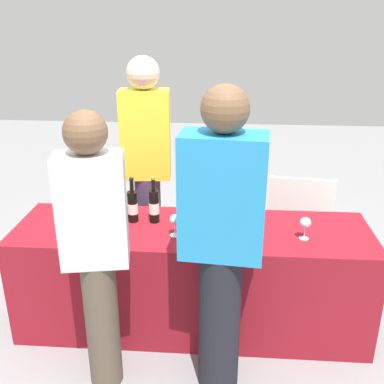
{
  "coord_description": "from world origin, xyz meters",
  "views": [
    {
      "loc": [
        0.19,
        -2.59,
        2.02
      ],
      "look_at": [
        0.0,
        0.0,
        0.98
      ],
      "focal_mm": 42.27,
      "sensor_mm": 36.0,
      "label": 1
    }
  ],
  "objects_px": {
    "wine_glass_2": "(114,220)",
    "guest_1": "(222,240)",
    "wine_glass_5": "(305,224)",
    "server_pouring": "(147,163)",
    "wine_bottle_2": "(154,206)",
    "wine_glass_0": "(60,216)",
    "wine_glass_4": "(242,223)",
    "wine_glass_3": "(175,221)",
    "menu_board": "(299,220)",
    "wine_bottle_0": "(116,204)",
    "wine_glass_1": "(66,222)",
    "guest_0": "(95,246)",
    "wine_bottle_3": "(211,210)",
    "wine_bottle_1": "(133,206)"
  },
  "relations": [
    {
      "from": "wine_glass_2",
      "to": "guest_1",
      "type": "xyz_separation_m",
      "value": [
        0.66,
        -0.4,
        0.1
      ]
    },
    {
      "from": "wine_glass_5",
      "to": "server_pouring",
      "type": "height_order",
      "value": "server_pouring"
    },
    {
      "from": "wine_bottle_2",
      "to": "wine_glass_0",
      "type": "distance_m",
      "value": 0.6
    },
    {
      "from": "wine_bottle_2",
      "to": "wine_glass_4",
      "type": "distance_m",
      "value": 0.59
    },
    {
      "from": "server_pouring",
      "to": "wine_glass_4",
      "type": "bearing_deg",
      "value": 132.34
    },
    {
      "from": "wine_glass_0",
      "to": "wine_glass_3",
      "type": "relative_size",
      "value": 0.91
    },
    {
      "from": "server_pouring",
      "to": "menu_board",
      "type": "xyz_separation_m",
      "value": [
        1.22,
        0.35,
        -0.6
      ]
    },
    {
      "from": "wine_bottle_0",
      "to": "wine_glass_1",
      "type": "bearing_deg",
      "value": -134.79
    },
    {
      "from": "wine_bottle_0",
      "to": "wine_glass_2",
      "type": "bearing_deg",
      "value": -80.92
    },
    {
      "from": "wine_glass_2",
      "to": "guest_0",
      "type": "height_order",
      "value": "guest_0"
    },
    {
      "from": "wine_bottle_0",
      "to": "server_pouring",
      "type": "bearing_deg",
      "value": 75.87
    },
    {
      "from": "wine_bottle_3",
      "to": "wine_glass_3",
      "type": "xyz_separation_m",
      "value": [
        -0.22,
        -0.16,
        -0.0
      ]
    },
    {
      "from": "wine_bottle_0",
      "to": "menu_board",
      "type": "distance_m",
      "value": 1.65
    },
    {
      "from": "wine_glass_0",
      "to": "menu_board",
      "type": "xyz_separation_m",
      "value": [
        1.67,
        0.99,
        -0.44
      ]
    },
    {
      "from": "wine_bottle_2",
      "to": "menu_board",
      "type": "bearing_deg",
      "value": 37.4
    },
    {
      "from": "guest_0",
      "to": "wine_glass_0",
      "type": "bearing_deg",
      "value": 116.74
    },
    {
      "from": "wine_bottle_2",
      "to": "wine_glass_0",
      "type": "xyz_separation_m",
      "value": [
        -0.58,
        -0.15,
        -0.02
      ]
    },
    {
      "from": "guest_1",
      "to": "wine_glass_2",
      "type": "bearing_deg",
      "value": 154.6
    },
    {
      "from": "wine_glass_4",
      "to": "menu_board",
      "type": "relative_size",
      "value": 0.17
    },
    {
      "from": "menu_board",
      "to": "wine_bottle_0",
      "type": "bearing_deg",
      "value": -141.14
    },
    {
      "from": "wine_glass_4",
      "to": "server_pouring",
      "type": "distance_m",
      "value": 0.96
    },
    {
      "from": "wine_glass_2",
      "to": "wine_bottle_2",
      "type": "bearing_deg",
      "value": 43.99
    },
    {
      "from": "wine_glass_2",
      "to": "server_pouring",
      "type": "xyz_separation_m",
      "value": [
        0.09,
        0.7,
        0.14
      ]
    },
    {
      "from": "wine_glass_1",
      "to": "guest_0",
      "type": "bearing_deg",
      "value": -53.09
    },
    {
      "from": "wine_glass_1",
      "to": "server_pouring",
      "type": "height_order",
      "value": "server_pouring"
    },
    {
      "from": "wine_bottle_0",
      "to": "wine_bottle_1",
      "type": "relative_size",
      "value": 1.09
    },
    {
      "from": "wine_bottle_3",
      "to": "wine_glass_2",
      "type": "height_order",
      "value": "wine_bottle_3"
    },
    {
      "from": "wine_bottle_3",
      "to": "wine_glass_1",
      "type": "height_order",
      "value": "wine_bottle_3"
    },
    {
      "from": "wine_glass_1",
      "to": "server_pouring",
      "type": "relative_size",
      "value": 0.08
    },
    {
      "from": "wine_bottle_2",
      "to": "wine_glass_4",
      "type": "bearing_deg",
      "value": -15.96
    },
    {
      "from": "wine_bottle_1",
      "to": "wine_glass_3",
      "type": "bearing_deg",
      "value": -32.21
    },
    {
      "from": "server_pouring",
      "to": "wine_glass_5",
      "type": "bearing_deg",
      "value": 143.86
    },
    {
      "from": "menu_board",
      "to": "wine_glass_0",
      "type": "bearing_deg",
      "value": -142.48
    },
    {
      "from": "wine_glass_0",
      "to": "wine_glass_1",
      "type": "xyz_separation_m",
      "value": [
        0.08,
        -0.1,
        0.01
      ]
    },
    {
      "from": "wine_glass_4",
      "to": "wine_bottle_2",
      "type": "bearing_deg",
      "value": 164.04
    },
    {
      "from": "wine_bottle_1",
      "to": "guest_1",
      "type": "bearing_deg",
      "value": -46.02
    },
    {
      "from": "wine_glass_2",
      "to": "guest_1",
      "type": "distance_m",
      "value": 0.78
    },
    {
      "from": "wine_glass_2",
      "to": "guest_0",
      "type": "bearing_deg",
      "value": -88.53
    },
    {
      "from": "wine_glass_2",
      "to": "wine_glass_4",
      "type": "height_order",
      "value": "wine_glass_2"
    },
    {
      "from": "menu_board",
      "to": "guest_1",
      "type": "bearing_deg",
      "value": -107.27
    },
    {
      "from": "wine_glass_5",
      "to": "server_pouring",
      "type": "relative_size",
      "value": 0.08
    },
    {
      "from": "wine_bottle_1",
      "to": "wine_glass_3",
      "type": "xyz_separation_m",
      "value": [
        0.3,
        -0.19,
        -0.01
      ]
    },
    {
      "from": "wine_glass_0",
      "to": "wine_glass_1",
      "type": "relative_size",
      "value": 0.94
    },
    {
      "from": "wine_bottle_3",
      "to": "wine_glass_0",
      "type": "distance_m",
      "value": 0.96
    },
    {
      "from": "wine_bottle_2",
      "to": "menu_board",
      "type": "relative_size",
      "value": 0.42
    },
    {
      "from": "wine_bottle_1",
      "to": "wine_glass_0",
      "type": "distance_m",
      "value": 0.46
    },
    {
      "from": "wine_bottle_0",
      "to": "server_pouring",
      "type": "xyz_separation_m",
      "value": [
        0.12,
        0.49,
        0.13
      ]
    },
    {
      "from": "server_pouring",
      "to": "menu_board",
      "type": "bearing_deg",
      "value": -168.59
    },
    {
      "from": "wine_bottle_3",
      "to": "wine_glass_5",
      "type": "bearing_deg",
      "value": -14.63
    },
    {
      "from": "wine_bottle_2",
      "to": "wine_glass_3",
      "type": "height_order",
      "value": "wine_bottle_2"
    }
  ]
}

